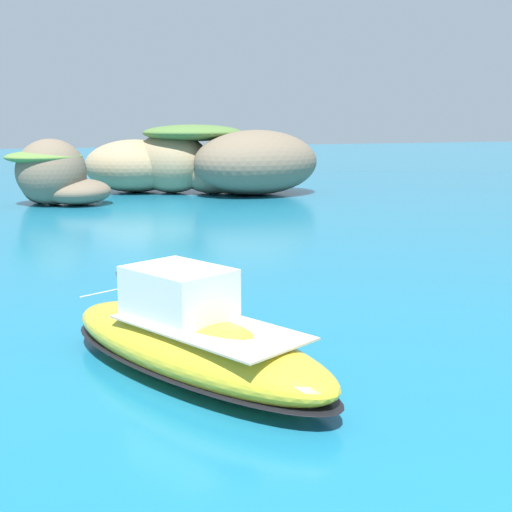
{
  "coord_description": "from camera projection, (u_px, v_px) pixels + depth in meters",
  "views": [
    {
      "loc": [
        -10.38,
        -5.46,
        7.33
      ],
      "look_at": [
        1.58,
        21.36,
        1.43
      ],
      "focal_mm": 46.55,
      "sensor_mm": 36.0,
      "label": 1
    }
  ],
  "objects": [
    {
      "name": "islet_large",
      "position": [
        213.0,
        164.0,
        69.95
      ],
      "size": [
        25.56,
        20.81,
        7.16
      ],
      "color": "#84755B",
      "rests_on": "ground"
    },
    {
      "name": "motorboat_yellow",
      "position": [
        190.0,
        341.0,
        19.44
      ],
      "size": [
        7.12,
        11.24,
        3.18
      ],
      "color": "yellow",
      "rests_on": "ground"
    },
    {
      "name": "islet_small",
      "position": [
        54.0,
        175.0,
        60.18
      ],
      "size": [
        9.72,
        8.67,
        5.95
      ],
      "color": "#756651",
      "rests_on": "ground"
    }
  ]
}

